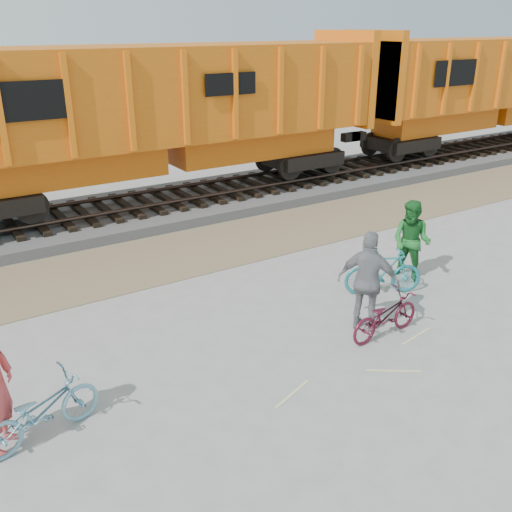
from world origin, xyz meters
The scene contains 11 objects.
ground centered at (0.00, 0.00, 0.00)m, with size 120.00×120.00×0.00m, color #9E9E99.
gravel_strip centered at (0.00, 5.50, 0.01)m, with size 120.00×3.00×0.02m, color #907859.
ballast_bed centered at (0.00, 9.00, 0.15)m, with size 120.00×4.00×0.30m, color slate.
track centered at (0.00, 9.00, 0.47)m, with size 120.00×2.60×0.24m.
hopper_car_center centered at (1.34, 9.00, 3.01)m, with size 14.00×3.13×4.65m.
hopper_car_right centered at (16.34, 9.00, 3.01)m, with size 14.00×3.13×4.65m.
bicycle_blue centered at (-4.53, 0.25, 0.45)m, with size 0.60×1.73×0.91m, color #6DAAC0.
bicycle_teal centered at (2.74, 1.09, 0.50)m, with size 0.47×1.67×1.00m, color teal.
bicycle_maroon centered at (1.49, -0.25, 0.42)m, with size 0.56×1.62×0.85m, color #511223.
person_man centered at (3.74, 1.29, 0.93)m, with size 0.90×0.70×1.85m, color #1C6727.
person_woman centered at (1.39, 0.15, 0.98)m, with size 1.15×0.48×1.96m, color slate.
Camera 1 is at (-5.51, -6.78, 5.41)m, focal length 40.00 mm.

